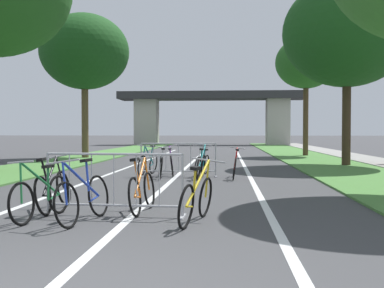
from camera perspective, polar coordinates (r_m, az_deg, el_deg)
The scene contains 23 objects.
grass_verge_left at distance 26.61m, azimuth -11.72°, elevation -1.44°, with size 3.24×53.68×0.05m, color #477A38.
grass_verge_right at distance 25.92m, azimuth 13.63°, elevation -1.53°, with size 3.24×53.68×0.05m, color #477A38.
sidewalk_path_right at distance 26.47m, azimuth 19.22°, elevation -1.47°, with size 1.98×53.68×0.08m, color gray.
lane_stripe_center at distance 19.22m, azimuth -0.38°, elevation -2.61°, with size 0.14×31.06×0.01m, color silver.
lane_stripe_right_lane at distance 19.17m, azimuth 6.44°, elevation -2.63°, with size 0.14×31.06×0.01m, color silver.
lane_stripe_left_lane at distance 19.54m, azimuth -7.08°, elevation -2.55°, with size 0.14×31.06×0.01m, color silver.
overpass_bridge at distance 48.03m, azimuth 2.42°, elevation 4.38°, with size 19.14×3.77×5.47m.
tree_left_oak_mid at distance 25.01m, azimuth -13.11°, elevation 10.99°, with size 4.59×4.59×7.49m.
tree_right_oak_near at distance 20.04m, azimuth 18.60°, elevation 12.88°, with size 5.14×5.14×7.56m.
tree_right_pine_near at distance 27.15m, azimuth 13.89°, elevation 9.67°, with size 3.44×3.44×6.74m.
crowd_barrier_nearest at distance 7.79m, azimuth -9.61°, elevation -4.98°, with size 2.38×0.57×1.05m.
crowd_barrier_second at distance 14.28m, azimuth -1.70°, elevation -1.98°, with size 2.39×0.58×1.05m.
bicycle_teal_0 at distance 14.85m, azimuth -5.44°, elevation -2.40°, with size 0.52×1.64×1.00m.
bicycle_yellow_1 at distance 7.11m, azimuth 0.59°, elevation -6.75°, with size 0.69×1.64×0.98m.
bicycle_silver_2 at distance 13.95m, azimuth -3.87°, elevation -2.70°, with size 0.50×1.63×0.95m.
bicycle_white_3 at distance 14.73m, azimuth 1.29°, elevation -2.48°, with size 0.49×1.62×0.97m.
bicycle_blue_4 at distance 7.38m, azimuth -13.26°, elevation -6.36°, with size 0.68×1.69×1.02m.
bicycle_green_5 at distance 7.81m, azimuth -18.08°, elevation -6.12°, with size 0.54×1.71×0.98m.
bicycle_black_6 at distance 8.55m, azimuth -16.72°, elevation -5.39°, with size 0.45×1.73×0.98m.
bicycle_purple_7 at distance 14.84m, azimuth -2.52°, elevation -2.42°, with size 0.52×1.64×0.96m.
bicycle_orange_8 at distance 8.10m, azimuth -6.18°, elevation -5.71°, with size 0.54×1.62×0.97m.
bicycle_red_9 at distance 13.80m, azimuth 5.30°, elevation -2.73°, with size 0.46×1.70×0.94m.
bicycle_teal_10 at distance 13.73m, azimuth 1.13°, elevation -2.72°, with size 0.45×1.66×1.04m.
Camera 1 is at (1.56, -3.58, 1.41)m, focal length 43.23 mm.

